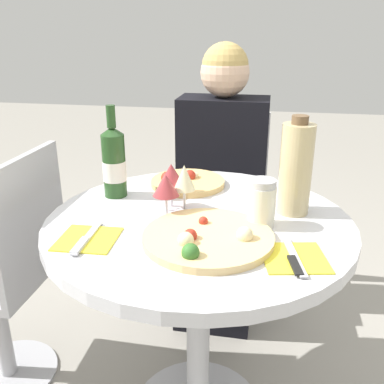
# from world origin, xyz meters

# --- Properties ---
(dining_table) EXTENTS (0.89, 0.89, 0.76)m
(dining_table) POSITION_xyz_m (0.00, 0.00, 0.60)
(dining_table) COLOR #B2B2B7
(dining_table) RESTS_ON ground_plane
(chair_behind_diner) EXTENTS (0.40, 0.40, 0.90)m
(chair_behind_diner) POSITION_xyz_m (-0.02, 0.81, 0.45)
(chair_behind_diner) COLOR #ADADB2
(chair_behind_diner) RESTS_ON ground_plane
(seated_diner) EXTENTS (0.39, 0.44, 1.22)m
(seated_diner) POSITION_xyz_m (-0.02, 0.67, 0.56)
(seated_diner) COLOR black
(seated_diner) RESTS_ON ground_plane
(chair_empty_side) EXTENTS (0.40, 0.40, 0.90)m
(chair_empty_side) POSITION_xyz_m (-0.69, 0.04, 0.45)
(chair_empty_side) COLOR #ADADB2
(chair_empty_side) RESTS_ON ground_plane
(pizza_large) EXTENTS (0.34, 0.34, 0.05)m
(pizza_large) POSITION_xyz_m (0.05, -0.14, 0.77)
(pizza_large) COLOR #E5C17F
(pizza_large) RESTS_ON dining_table
(pizza_small_far) EXTENTS (0.26, 0.26, 0.05)m
(pizza_small_far) POSITION_xyz_m (-0.09, 0.27, 0.77)
(pizza_small_far) COLOR #DBB26B
(pizza_small_far) RESTS_ON dining_table
(wine_bottle) EXTENTS (0.08, 0.08, 0.30)m
(wine_bottle) POSITION_xyz_m (-0.30, 0.13, 0.87)
(wine_bottle) COLOR #23471E
(wine_bottle) RESTS_ON dining_table
(tall_carafe) EXTENTS (0.09, 0.09, 0.29)m
(tall_carafe) POSITION_xyz_m (0.27, 0.10, 0.89)
(tall_carafe) COLOR tan
(tall_carafe) RESTS_ON dining_table
(sugar_shaker) EXTENTS (0.08, 0.08, 0.14)m
(sugar_shaker) POSITION_xyz_m (0.18, -0.02, 0.82)
(sugar_shaker) COLOR silver
(sugar_shaker) RESTS_ON dining_table
(wine_glass_back_left) EXTENTS (0.08, 0.08, 0.14)m
(wine_glass_back_left) POSITION_xyz_m (-0.10, 0.07, 0.86)
(wine_glass_back_left) COLOR silver
(wine_glass_back_left) RESTS_ON dining_table
(wine_glass_front_left) EXTENTS (0.08, 0.08, 0.13)m
(wine_glass_front_left) POSITION_xyz_m (-0.10, 0.00, 0.85)
(wine_glass_front_left) COLOR silver
(wine_glass_front_left) RESTS_ON dining_table
(wine_glass_center) EXTENTS (0.06, 0.06, 0.15)m
(wine_glass_center) POSITION_xyz_m (-0.05, 0.04, 0.86)
(wine_glass_center) COLOR silver
(wine_glass_center) RESTS_ON dining_table
(place_setting_left) EXTENTS (0.16, 0.19, 0.01)m
(place_setting_left) POSITION_xyz_m (-0.26, -0.19, 0.76)
(place_setting_left) COLOR yellow
(place_setting_left) RESTS_ON dining_table
(place_setting_right) EXTENTS (0.18, 0.19, 0.01)m
(place_setting_right) POSITION_xyz_m (0.26, -0.19, 0.76)
(place_setting_right) COLOR yellow
(place_setting_right) RESTS_ON dining_table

